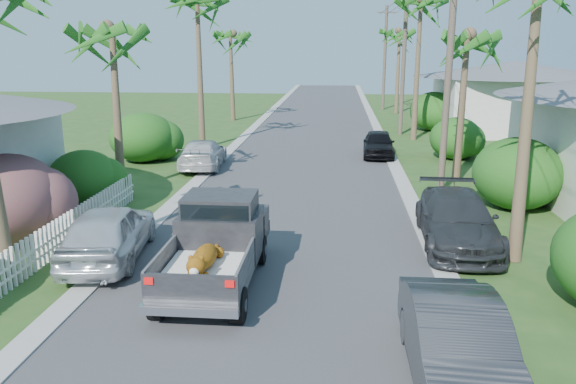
# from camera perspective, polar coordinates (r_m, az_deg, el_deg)

# --- Properties ---
(ground) EXTENTS (120.00, 120.00, 0.00)m
(ground) POSITION_cam_1_polar(r_m,az_deg,el_deg) (10.38, -4.45, -17.65)
(ground) COLOR #294B1C
(ground) RESTS_ON ground
(road) EXTENTS (8.00, 100.00, 0.02)m
(road) POSITION_cam_1_polar(r_m,az_deg,el_deg) (34.13, 2.41, 5.25)
(road) COLOR #38383A
(road) RESTS_ON ground
(curb_left) EXTENTS (0.60, 100.00, 0.06)m
(curb_left) POSITION_cam_1_polar(r_m,az_deg,el_deg) (34.59, -4.75, 5.37)
(curb_left) COLOR #A5A39E
(curb_left) RESTS_ON ground
(curb_right) EXTENTS (0.60, 100.00, 0.06)m
(curb_right) POSITION_cam_1_polar(r_m,az_deg,el_deg) (34.21, 9.65, 5.11)
(curb_right) COLOR #A5A39E
(curb_right) RESTS_ON ground
(pickup_truck) EXTENTS (1.98, 5.12, 2.06)m
(pickup_truck) POSITION_cam_1_polar(r_m,az_deg,el_deg) (13.71, -7.04, -4.78)
(pickup_truck) COLOR black
(pickup_truck) RESTS_ON ground
(parked_car_rn) EXTENTS (1.54, 4.34, 1.43)m
(parked_car_rn) POSITION_cam_1_polar(r_m,az_deg,el_deg) (10.03, 16.85, -14.79)
(parked_car_rn) COLOR #2F3134
(parked_car_rn) RESTS_ON ground
(parked_car_rm) EXTENTS (2.24, 5.08, 1.45)m
(parked_car_rm) POSITION_cam_1_polar(r_m,az_deg,el_deg) (16.73, 16.79, -2.75)
(parked_car_rm) COLOR #2B2E30
(parked_car_rm) RESTS_ON ground
(parked_car_rf) EXTENTS (1.72, 3.94, 1.32)m
(parked_car_rf) POSITION_cam_1_polar(r_m,az_deg,el_deg) (29.39, 9.18, 4.85)
(parked_car_rf) COLOR black
(parked_car_rf) RESTS_ON ground
(parked_car_ln) EXTENTS (2.32, 4.65, 1.52)m
(parked_car_ln) POSITION_cam_1_polar(r_m,az_deg,el_deg) (15.61, -17.74, -3.94)
(parked_car_ln) COLOR silver
(parked_car_ln) RESTS_ON ground
(parked_car_lf) EXTENTS (2.17, 4.64, 1.31)m
(parked_car_lf) POSITION_cam_1_polar(r_m,az_deg,el_deg) (26.58, -8.64, 3.84)
(parked_car_lf) COLOR silver
(parked_car_lf) RESTS_ON ground
(palm_l_b) EXTENTS (4.40, 4.40, 7.40)m
(palm_l_b) POSITION_cam_1_polar(r_m,az_deg,el_deg) (22.28, -17.59, 15.51)
(palm_l_b) COLOR brown
(palm_l_b) RESTS_ON ground
(palm_l_c) EXTENTS (4.40, 4.40, 9.20)m
(palm_l_c) POSITION_cam_1_polar(r_m,az_deg,el_deg) (31.65, -9.23, 18.71)
(palm_l_c) COLOR brown
(palm_l_c) RESTS_ON ground
(palm_l_d) EXTENTS (4.40, 4.40, 7.70)m
(palm_l_d) POSITION_cam_1_polar(r_m,az_deg,el_deg) (43.41, -5.84, 15.70)
(palm_l_d) COLOR brown
(palm_l_d) RESTS_ON ground
(palm_r_b) EXTENTS (4.40, 4.40, 7.20)m
(palm_r_b) POSITION_cam_1_polar(r_m,az_deg,el_deg) (24.19, 17.75, 14.91)
(palm_r_b) COLOR brown
(palm_r_b) RESTS_ON ground
(palm_r_c) EXTENTS (4.40, 4.40, 9.40)m
(palm_r_c) POSITION_cam_1_polar(r_m,az_deg,el_deg) (35.06, 13.37, 18.41)
(palm_r_c) COLOR brown
(palm_r_c) RESTS_ON ground
(palm_r_d) EXTENTS (4.40, 4.40, 8.00)m
(palm_r_d) POSITION_cam_1_polar(r_m,az_deg,el_deg) (48.92, 11.29, 15.71)
(palm_r_d) COLOR brown
(palm_r_d) RESTS_ON ground
(shrub_l_b) EXTENTS (3.00, 3.30, 2.60)m
(shrub_l_b) POSITION_cam_1_polar(r_m,az_deg,el_deg) (17.88, -26.62, -0.69)
(shrub_l_b) COLOR #B51960
(shrub_l_b) RESTS_ON ground
(shrub_l_c) EXTENTS (2.40, 2.64, 2.00)m
(shrub_l_c) POSITION_cam_1_polar(r_m,az_deg,el_deg) (21.17, -20.06, 1.32)
(shrub_l_c) COLOR #1B4E16
(shrub_l_c) RESTS_ON ground
(shrub_l_d) EXTENTS (3.20, 3.52, 2.40)m
(shrub_l_d) POSITION_cam_1_polar(r_m,az_deg,el_deg) (28.63, -14.53, 5.41)
(shrub_l_d) COLOR #1B4E16
(shrub_l_d) RESTS_ON ground
(shrub_r_b) EXTENTS (3.00, 3.30, 2.50)m
(shrub_r_b) POSITION_cam_1_polar(r_m,az_deg,el_deg) (21.06, 22.24, 1.75)
(shrub_r_b) COLOR #1B4E16
(shrub_r_b) RESTS_ON ground
(shrub_r_c) EXTENTS (2.60, 2.86, 2.10)m
(shrub_r_c) POSITION_cam_1_polar(r_m,az_deg,el_deg) (29.61, 16.68, 5.25)
(shrub_r_c) COLOR #1B4E16
(shrub_r_c) RESTS_ON ground
(shrub_r_d) EXTENTS (3.20, 3.52, 2.60)m
(shrub_r_d) POSITION_cam_1_polar(r_m,az_deg,el_deg) (39.42, 14.60, 7.94)
(shrub_r_d) COLOR #1B4E16
(shrub_r_d) RESTS_ON ground
(picket_fence) EXTENTS (0.10, 11.00, 1.00)m
(picket_fence) POSITION_cam_1_polar(r_m,az_deg,el_deg) (16.80, -21.93, -3.94)
(picket_fence) COLOR white
(picket_fence) RESTS_ON ground
(house_right_far) EXTENTS (9.00, 8.00, 4.60)m
(house_right_far) POSITION_cam_1_polar(r_m,az_deg,el_deg) (40.46, 21.75, 8.71)
(house_right_far) COLOR silver
(house_right_far) RESTS_ON ground
(utility_pole_b) EXTENTS (1.60, 0.26, 9.00)m
(utility_pole_b) POSITION_cam_1_polar(r_m,az_deg,el_deg) (22.05, 16.00, 11.61)
(utility_pole_b) COLOR brown
(utility_pole_b) RESTS_ON ground
(utility_pole_c) EXTENTS (1.60, 0.26, 9.00)m
(utility_pole_c) POSITION_cam_1_polar(r_m,az_deg,el_deg) (36.89, 11.67, 12.83)
(utility_pole_c) COLOR brown
(utility_pole_c) RESTS_ON ground
(utility_pole_d) EXTENTS (1.60, 0.26, 9.00)m
(utility_pole_d) POSITION_cam_1_polar(r_m,az_deg,el_deg) (51.82, 9.81, 13.33)
(utility_pole_d) COLOR brown
(utility_pole_d) RESTS_ON ground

